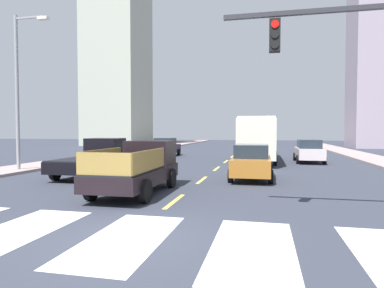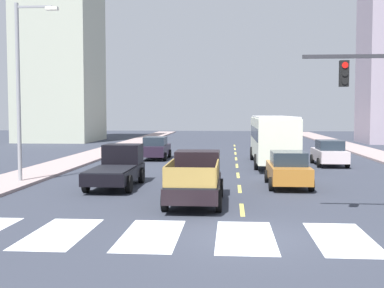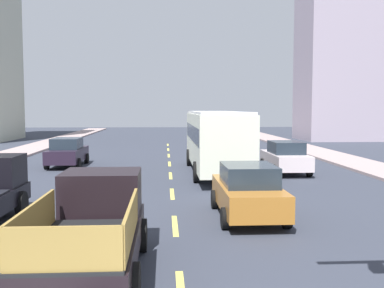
# 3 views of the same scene
# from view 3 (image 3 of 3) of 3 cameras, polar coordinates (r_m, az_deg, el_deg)

# --- Properties ---
(lane_dash_1) EXTENTS (0.16, 2.40, 0.01)m
(lane_dash_1) POSITION_cam_3_polar(r_m,az_deg,el_deg) (13.65, -2.16, -10.24)
(lane_dash_1) COLOR #DACA51
(lane_dash_1) RESTS_ON ground
(lane_dash_2) EXTENTS (0.16, 2.40, 0.01)m
(lane_dash_2) POSITION_cam_3_polar(r_m,az_deg,el_deg) (18.53, -2.52, -6.30)
(lane_dash_2) COLOR #DACA51
(lane_dash_2) RESTS_ON ground
(lane_dash_3) EXTENTS (0.16, 2.40, 0.01)m
(lane_dash_3) POSITION_cam_3_polar(r_m,az_deg,el_deg) (23.46, -2.73, -4.01)
(lane_dash_3) COLOR #DACA51
(lane_dash_3) RESTS_ON ground
(lane_dash_4) EXTENTS (0.16, 2.40, 0.01)m
(lane_dash_4) POSITION_cam_3_polar(r_m,az_deg,el_deg) (28.41, -2.86, -2.52)
(lane_dash_4) COLOR #DACA51
(lane_dash_4) RESTS_ON ground
(lane_dash_5) EXTENTS (0.16, 2.40, 0.01)m
(lane_dash_5) POSITION_cam_3_polar(r_m,az_deg,el_deg) (33.38, -2.96, -1.47)
(lane_dash_5) COLOR #DACA51
(lane_dash_5) RESTS_ON ground
(lane_dash_6) EXTENTS (0.16, 2.40, 0.01)m
(lane_dash_6) POSITION_cam_3_polar(r_m,az_deg,el_deg) (38.35, -3.03, -0.69)
(lane_dash_6) COLOR #DACA51
(lane_dash_6) RESTS_ON ground
(lane_dash_7) EXTENTS (0.16, 2.40, 0.01)m
(lane_dash_7) POSITION_cam_3_polar(r_m,az_deg,el_deg) (43.34, -3.08, -0.10)
(lane_dash_7) COLOR #DACA51
(lane_dash_7) RESTS_ON ground
(pickup_stakebed) EXTENTS (2.18, 5.20, 1.96)m
(pickup_stakebed) POSITION_cam_3_polar(r_m,az_deg,el_deg) (10.14, -12.28, -10.11)
(pickup_stakebed) COLOR black
(pickup_stakebed) RESTS_ON ground
(city_bus) EXTENTS (2.72, 10.80, 3.32)m
(city_bus) POSITION_cam_3_polar(r_m,az_deg,el_deg) (24.12, 2.96, 0.88)
(city_bus) COLOR silver
(city_bus) RESTS_ON ground
(sedan_mid) EXTENTS (2.02, 4.40, 1.72)m
(sedan_mid) POSITION_cam_3_polar(r_m,az_deg,el_deg) (24.80, 11.72, -1.64)
(sedan_mid) COLOR silver
(sedan_mid) RESTS_ON ground
(sedan_far) EXTENTS (2.02, 4.40, 1.72)m
(sedan_far) POSITION_cam_3_polar(r_m,az_deg,el_deg) (14.50, 7.07, -5.92)
(sedan_far) COLOR #A76825
(sedan_far) RESTS_ON ground
(sedan_near_right) EXTENTS (2.02, 4.40, 1.72)m
(sedan_near_right) POSITION_cam_3_polar(r_m,az_deg,el_deg) (28.09, -15.48, -1.00)
(sedan_near_right) COLOR black
(sedan_near_right) RESTS_ON ground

